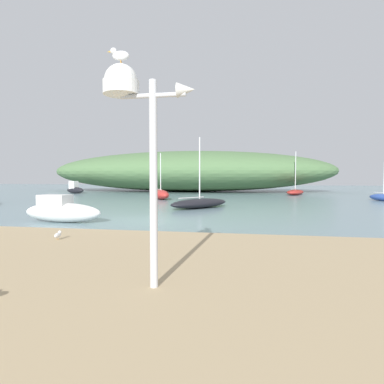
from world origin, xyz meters
The scene contains 11 objects.
ground_plane centered at (0.00, 0.00, 0.00)m, with size 120.00×120.00×0.00m, color gray.
distant_hill centered at (-3.28, 27.36, 2.57)m, with size 36.42×13.25×5.13m, color #517547.
mast_structure centered at (2.65, -8.33, 3.00)m, with size 1.40×0.54×3.38m.
seagull_on_radar centered at (2.48, -8.33, 3.71)m, with size 0.35×0.14×0.24m.
sailboat_west_reach centered at (1.50, 5.95, 0.30)m, with size 3.81×4.35×4.24m.
sailboat_by_sandbar centered at (9.17, 21.44, 0.29)m, with size 2.77×4.14×4.48m.
sailboat_far_left centered at (14.71, 13.91, 0.29)m, with size 1.97×2.54×3.02m.
motorboat_near_shore centered at (-3.24, -0.95, 0.48)m, with size 3.49×1.20×1.13m.
motorboat_mid_channel centered at (-14.82, 19.84, 0.51)m, with size 2.73×1.70×1.40m.
sailboat_inner_mooring centered at (-2.85, 12.78, 0.41)m, with size 2.62×3.37×3.85m.
seagull_near_waterline centered at (-0.60, -5.26, 0.33)m, with size 0.12×0.32×0.23m.
Camera 1 is at (4.41, -12.93, 1.88)m, focal length 29.78 mm.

